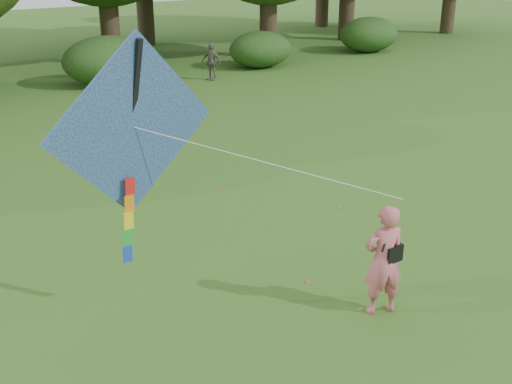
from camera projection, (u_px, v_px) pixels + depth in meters
ground at (399, 301)px, 10.01m from camera, size 100.00×100.00×0.00m
man_kite_flyer at (384, 260)px, 9.43m from camera, size 0.73×0.59×1.73m
bystander_right at (211, 62)px, 25.72m from camera, size 0.72×0.92×1.45m
crossbody_bag at (391, 252)px, 9.42m from camera, size 0.43×0.20×0.70m
flying_kite at (133, 130)px, 8.83m from camera, size 4.43×2.58×3.38m
shrub_band at (12, 75)px, 22.61m from camera, size 39.15×3.22×1.88m
fallen_leaves at (228, 210)px, 13.41m from camera, size 10.74×15.32×0.01m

